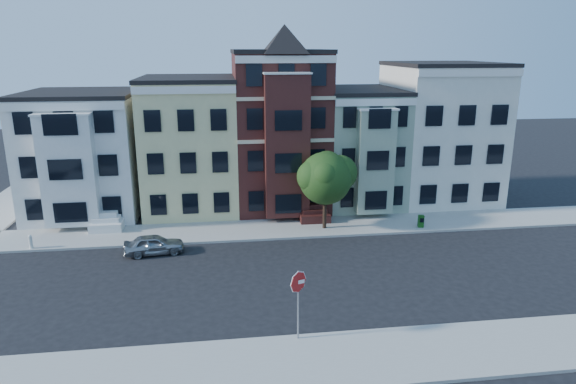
{
  "coord_description": "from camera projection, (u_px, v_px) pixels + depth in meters",
  "views": [
    {
      "loc": [
        -4.74,
        -25.97,
        12.44
      ],
      "look_at": [
        -0.84,
        2.94,
        4.2
      ],
      "focal_mm": 32.0,
      "sensor_mm": 36.0,
      "label": 1
    }
  ],
  "objects": [
    {
      "name": "far_sidewalk",
      "position": [
        290.0,
        228.0,
        36.37
      ],
      "size": [
        60.0,
        4.0,
        0.15
      ],
      "primitive_type": "cube",
      "color": "#9E9B93",
      "rests_on": "ground"
    },
    {
      "name": "parked_car",
      "position": [
        154.0,
        244.0,
        31.9
      ],
      "size": [
        3.82,
        1.93,
        1.25
      ],
      "primitive_type": "imported",
      "rotation": [
        0.0,
        0.0,
        1.7
      ],
      "color": "#979BA0",
      "rests_on": "ground"
    },
    {
      "name": "stop_sign",
      "position": [
        298.0,
        301.0,
        22.01
      ],
      "size": [
        0.99,
        0.42,
        3.6
      ],
      "primitive_type": null,
      "rotation": [
        0.0,
        0.0,
        0.3
      ],
      "color": "#A41212",
      "rests_on": "near_sidewalk"
    },
    {
      "name": "newspaper_box",
      "position": [
        421.0,
        221.0,
        36.3
      ],
      "size": [
        0.44,
        0.4,
        0.86
      ],
      "primitive_type": "cube",
      "rotation": [
        0.0,
        0.0,
        -0.16
      ],
      "color": "#175116",
      "rests_on": "far_sidewalk"
    },
    {
      "name": "house_green",
      "position": [
        357.0,
        147.0,
        42.2
      ],
      "size": [
        6.0,
        9.0,
        9.0
      ],
      "primitive_type": "cube",
      "color": "#90A086",
      "rests_on": "ground"
    },
    {
      "name": "house_white",
      "position": [
        86.0,
        154.0,
        39.43
      ],
      "size": [
        8.0,
        9.0,
        9.0
      ],
      "primitive_type": "cube",
      "color": "silver",
      "rests_on": "ground"
    },
    {
      "name": "house_brown",
      "position": [
        279.0,
        131.0,
        40.95
      ],
      "size": [
        7.0,
        9.0,
        12.0
      ],
      "primitive_type": "cube",
      "color": "#3F1815",
      "rests_on": "ground"
    },
    {
      "name": "near_sidewalk",
      "position": [
        344.0,
        359.0,
        21.11
      ],
      "size": [
        60.0,
        4.0,
        0.15
      ],
      "primitive_type": "cube",
      "color": "#9E9B93",
      "rests_on": "ground"
    },
    {
      "name": "street_tree",
      "position": [
        325.0,
        182.0,
        35.34
      ],
      "size": [
        7.32,
        7.32,
        6.72
      ],
      "primitive_type": null,
      "rotation": [
        0.0,
        0.0,
        -0.33
      ],
      "color": "#2D511D",
      "rests_on": "far_sidewalk"
    },
    {
      "name": "house_yellow",
      "position": [
        191.0,
        146.0,
        40.32
      ],
      "size": [
        7.0,
        9.0,
        10.0
      ],
      "primitive_type": "cube",
      "color": "beige",
      "rests_on": "ground"
    },
    {
      "name": "ground",
      "position": [
        310.0,
        278.0,
        28.76
      ],
      "size": [
        120.0,
        120.0,
        0.0
      ],
      "primitive_type": "plane",
      "color": "black"
    },
    {
      "name": "fire_hydrant",
      "position": [
        31.0,
        243.0,
        32.46
      ],
      "size": [
        0.32,
        0.32,
        0.71
      ],
      "primitive_type": "cylinder",
      "rotation": [
        0.0,
        0.0,
        -0.32
      ],
      "color": "silver",
      "rests_on": "far_sidewalk"
    },
    {
      "name": "house_cream",
      "position": [
        439.0,
        134.0,
        42.83
      ],
      "size": [
        8.0,
        9.0,
        11.0
      ],
      "primitive_type": "cube",
      "color": "silver",
      "rests_on": "ground"
    }
  ]
}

